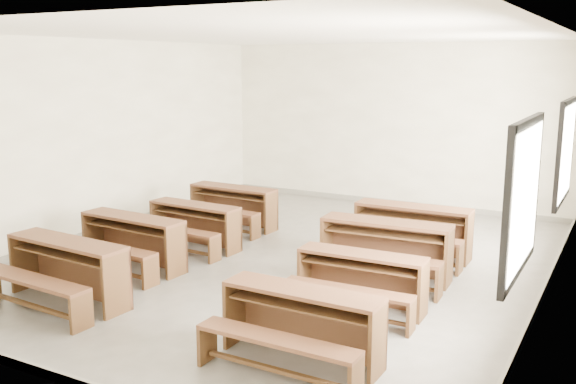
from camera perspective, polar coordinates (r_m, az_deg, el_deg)
The scene contains 9 objects.
room at distance 8.99m, azimuth 0.51°, elevation 7.11°, with size 8.50×8.50×3.20m.
desk_set_0 at distance 8.09m, azimuth -19.25°, elevation -6.31°, with size 1.74×0.98×0.76m.
desk_set_1 at distance 9.18m, azimuth -13.83°, elevation -4.02°, with size 1.67×0.93×0.73m.
desk_set_2 at distance 10.00m, azimuth -8.46°, elevation -2.70°, with size 1.56×0.86×0.69m.
desk_set_3 at distance 11.15m, azimuth -5.03°, elevation -1.06°, with size 1.62×0.88×0.72m.
desk_set_4 at distance 6.20m, azimuth 1.05°, elevation -11.37°, with size 1.59×0.84×0.71m.
desk_set_5 at distance 7.49m, azimuth 6.43°, elevation -7.55°, with size 1.52×0.83×0.67m.
desk_set_6 at distance 8.58m, azimuth 8.56°, elevation -4.73°, with size 1.77×0.99×0.77m.
desk_set_7 at distance 9.60m, azimuth 10.91°, elevation -3.11°, with size 1.71×0.91×0.76m.
Camera 1 is at (4.33, -7.90, 2.81)m, focal length 40.00 mm.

